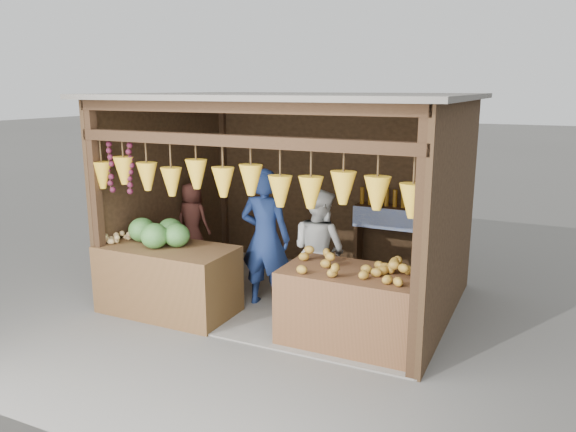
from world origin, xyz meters
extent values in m
plane|color=#514F49|center=(0.00, 0.00, 0.00)|extent=(80.00, 80.00, 0.00)
cube|color=slate|center=(0.00, 0.00, 0.01)|extent=(4.00, 3.00, 0.02)
cube|color=black|center=(0.00, 1.50, 1.30)|extent=(4.00, 0.06, 2.60)
cube|color=black|center=(-2.00, 0.00, 1.30)|extent=(0.06, 3.00, 2.60)
cube|color=black|center=(2.00, 0.00, 1.30)|extent=(0.06, 3.00, 2.60)
cube|color=#605B54|center=(0.00, 0.00, 2.63)|extent=(4.30, 3.30, 0.06)
cube|color=black|center=(-1.94, -1.44, 1.30)|extent=(0.11, 0.11, 2.60)
cube|color=black|center=(1.94, -1.44, 1.30)|extent=(0.11, 0.11, 2.60)
cube|color=black|center=(-1.94, 1.44, 1.30)|extent=(0.11, 0.11, 2.60)
cube|color=black|center=(1.94, 1.44, 1.30)|extent=(0.11, 0.11, 2.60)
cube|color=black|center=(0.00, -1.44, 2.20)|extent=(4.00, 0.12, 0.12)
cube|color=black|center=(0.00, -1.44, 2.54)|extent=(4.00, 0.12, 0.12)
cube|color=#382314|center=(1.05, 1.30, 1.05)|extent=(1.25, 0.30, 0.05)
cube|color=#382314|center=(0.47, 1.30, 0.53)|extent=(0.05, 0.28, 1.05)
cube|color=#382314|center=(1.64, 1.30, 0.53)|extent=(0.05, 0.28, 1.05)
cube|color=blue|center=(1.05, 1.14, 0.92)|extent=(1.25, 0.02, 0.30)
cube|color=#473117|center=(-1.19, -1.11, 0.42)|extent=(1.66, 0.85, 0.84)
cube|color=#4D3019|center=(1.14, -0.97, 0.41)|extent=(1.47, 0.85, 0.83)
cube|color=black|center=(-1.74, 0.23, 0.14)|extent=(0.30, 0.30, 0.28)
imported|color=navy|center=(-0.20, -0.39, 0.89)|extent=(0.69, 0.49, 1.77)
imported|color=silver|center=(0.45, -0.21, 0.77)|extent=(0.91, 0.82, 1.54)
imported|color=#562A22|center=(-1.74, 0.23, 0.84)|extent=(0.55, 0.38, 1.10)
camera|label=1|loc=(2.97, -6.40, 2.73)|focal=35.00mm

